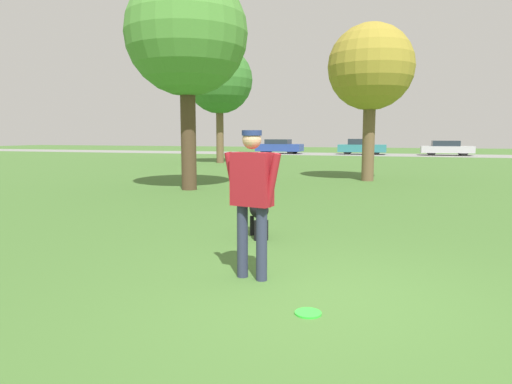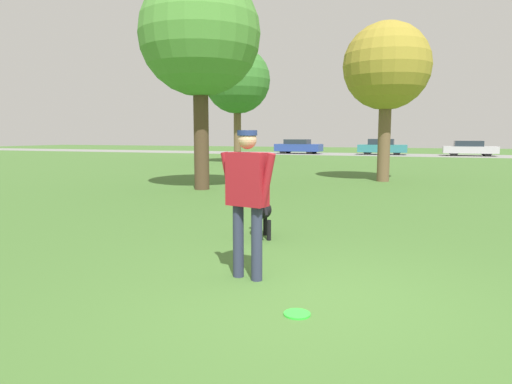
{
  "view_description": "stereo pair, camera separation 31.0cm",
  "coord_description": "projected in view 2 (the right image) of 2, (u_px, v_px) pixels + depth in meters",
  "views": [
    {
      "loc": [
        0.78,
        -4.53,
        1.69
      ],
      "look_at": [
        -1.16,
        1.5,
        0.9
      ],
      "focal_mm": 32.0,
      "sensor_mm": 36.0,
      "label": 1
    },
    {
      "loc": [
        1.08,
        -4.42,
        1.69
      ],
      "look_at": [
        -1.16,
        1.5,
        0.9
      ],
      "focal_mm": 32.0,
      "sensor_mm": 36.0,
      "label": 2
    }
  ],
  "objects": [
    {
      "name": "parked_car_silver",
      "position": [
        469.0,
        148.0,
        37.24
      ],
      "size": [
        4.15,
        1.93,
        1.24
      ],
      "rotation": [
        0.0,
        0.0,
        0.02
      ],
      "color": "#B7B7BC",
      "rests_on": "ground_plane"
    },
    {
      "name": "dog",
      "position": [
        262.0,
        210.0,
        7.57
      ],
      "size": [
        0.62,
        0.96,
        0.67
      ],
      "rotation": [
        0.0,
        0.0,
        2.06
      ],
      "color": "black",
      "rests_on": "ground_plane"
    },
    {
      "name": "tree_mid_center",
      "position": [
        387.0,
        67.0,
        16.32
      ],
      "size": [
        3.11,
        3.11,
        5.71
      ],
      "color": "brown",
      "rests_on": "ground_plane"
    },
    {
      "name": "far_road_strip",
      "position": [
        415.0,
        155.0,
        38.61
      ],
      "size": [
        120.0,
        6.0,
        0.01
      ],
      "color": "gray",
      "rests_on": "ground_plane"
    },
    {
      "name": "ground_plane",
      "position": [
        310.0,
        300.0,
        4.69
      ],
      "size": [
        120.0,
        120.0,
        0.0
      ],
      "primitive_type": "plane",
      "color": "#426B2D"
    },
    {
      "name": "tree_near_left",
      "position": [
        200.0,
        36.0,
        13.77
      ],
      "size": [
        3.69,
        3.69,
        6.56
      ],
      "color": "#4C3826",
      "rests_on": "ground_plane"
    },
    {
      "name": "person",
      "position": [
        247.0,
        191.0,
        5.29
      ],
      "size": [
        0.75,
        0.32,
        1.75
      ],
      "rotation": [
        0.0,
        0.0,
        -0.21
      ],
      "color": "#2D334C",
      "rests_on": "ground_plane"
    },
    {
      "name": "tree_far_left",
      "position": [
        237.0,
        81.0,
        27.52
      ],
      "size": [
        4.0,
        4.0,
        6.99
      ],
      "color": "brown",
      "rests_on": "ground_plane"
    },
    {
      "name": "parked_car_blue",
      "position": [
        298.0,
        146.0,
        41.86
      ],
      "size": [
        4.24,
        1.92,
        1.32
      ],
      "rotation": [
        0.0,
        0.0,
        -0.03
      ],
      "color": "#284293",
      "rests_on": "ground_plane"
    },
    {
      "name": "parked_car_teal",
      "position": [
        382.0,
        147.0,
        39.67
      ],
      "size": [
        4.17,
        1.85,
        1.37
      ],
      "rotation": [
        0.0,
        0.0,
        0.03
      ],
      "color": "teal",
      "rests_on": "ground_plane"
    },
    {
      "name": "frisbee",
      "position": [
        297.0,
        314.0,
        4.31
      ],
      "size": [
        0.26,
        0.26,
        0.02
      ],
      "color": "#33D838",
      "rests_on": "ground_plane"
    }
  ]
}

